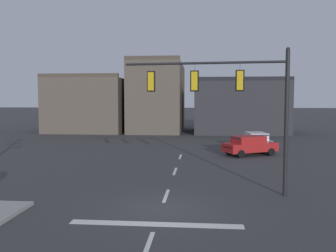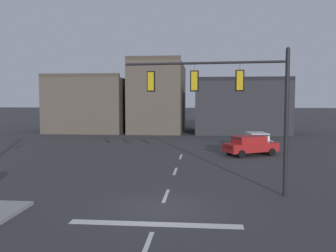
% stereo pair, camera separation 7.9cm
% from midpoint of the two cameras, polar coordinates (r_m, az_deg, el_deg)
% --- Properties ---
extents(ground_plane, '(400.00, 400.00, 0.00)m').
position_cam_midpoint_polar(ground_plane, '(15.72, -0.92, -12.73)').
color(ground_plane, '#353538').
extents(stop_bar_paint, '(6.40, 0.50, 0.01)m').
position_cam_midpoint_polar(stop_bar_paint, '(13.83, -1.87, -15.10)').
color(stop_bar_paint, silver).
rests_on(stop_bar_paint, ground).
extents(lane_centreline, '(0.16, 26.40, 0.01)m').
position_cam_midpoint_polar(lane_centreline, '(17.63, -0.19, -10.85)').
color(lane_centreline, silver).
rests_on(lane_centreline, ground).
extents(signal_mast_near_side, '(7.88, 0.92, 7.00)m').
position_cam_midpoint_polar(signal_mast_near_side, '(17.77, 10.11, 4.90)').
color(signal_mast_near_side, black).
rests_on(signal_mast_near_side, ground).
extents(car_lot_nearside, '(2.29, 4.59, 1.61)m').
position_cam_midpoint_polar(car_lot_nearside, '(34.05, 13.78, -2.25)').
color(car_lot_nearside, silver).
rests_on(car_lot_nearside, ground).
extents(car_lot_middle, '(4.73, 3.65, 1.61)m').
position_cam_midpoint_polar(car_lot_middle, '(30.61, 12.81, -2.94)').
color(car_lot_middle, '#A81E1E').
rests_on(car_lot_middle, ground).
extents(building_row, '(32.96, 13.52, 10.19)m').
position_cam_midpoint_polar(building_row, '(52.82, -1.22, 3.55)').
color(building_row, brown).
rests_on(building_row, ground).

